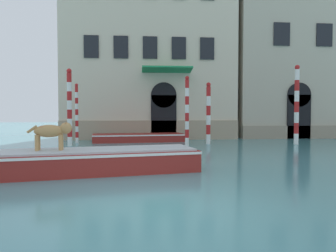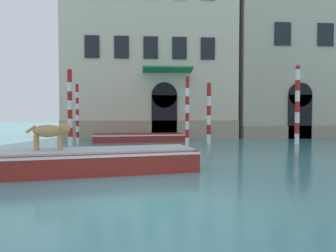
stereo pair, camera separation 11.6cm
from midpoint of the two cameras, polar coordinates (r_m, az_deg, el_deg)
ground_plane at (r=6.53m, az=-2.05°, el=-14.32°), size 120.00×120.00×0.00m
palazzo_left at (r=26.76m, az=-3.09°, el=18.65°), size 12.40×7.40×18.83m
palazzo_right at (r=29.83m, az=22.86°, el=16.90°), size 11.86×6.13×18.97m
boat_foreground at (r=10.54m, az=-16.89°, el=-5.86°), size 8.26×3.36×0.73m
dog_on_deck at (r=10.57m, az=-19.37°, el=-0.90°), size 1.31×0.50×0.87m
boat_moored_near_palazzo at (r=21.29m, az=-4.94°, el=-1.99°), size 6.01×2.47×0.51m
mooring_pole_0 at (r=19.74m, az=7.29°, el=2.28°), size 0.27×0.27×3.68m
mooring_pole_1 at (r=20.78m, az=-15.36°, el=2.16°), size 0.19×0.19×3.65m
mooring_pole_2 at (r=19.25m, az=-16.54°, el=3.20°), size 0.28×0.28×4.35m
mooring_pole_3 at (r=18.38m, az=3.56°, el=2.67°), size 0.23×0.23×3.93m
mooring_pole_4 at (r=20.84m, az=21.75°, el=3.53°), size 0.28×0.28×4.69m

